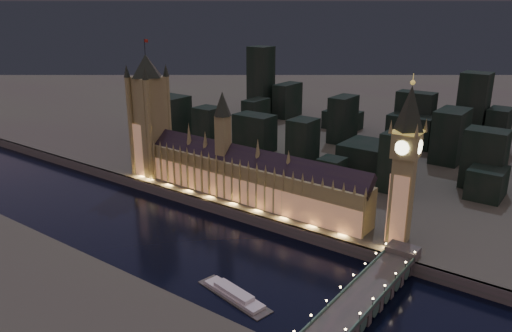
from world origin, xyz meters
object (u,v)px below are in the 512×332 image
Objects in this scene: palace_of_westminster at (243,174)px; river_boat at (234,294)px; elizabeth_tower at (406,152)px; victoria_tower at (149,109)px; westminster_bridge at (367,296)px.

palace_of_westminster reaches higher than river_boat.
elizabeth_tower reaches higher than palace_of_westminster.
victoria_tower is 243.62m from westminster_bridge.
palace_of_westminster is 105.24m from victoria_tower.
westminster_bridge is 68.68m from river_boat.
palace_of_westminster is 1.80× the size of victoria_tower.
victoria_tower is 0.99× the size of westminster_bridge.
river_boat is (167.57, -98.49, -61.80)m from victoria_tower.
river_boat is at bearing -151.10° from westminster_bridge.
victoria_tower is 1.10× the size of elizabeth_tower.
westminster_bridge is (227.57, -65.37, -57.36)m from victoria_tower.
westminster_bridge is 2.28× the size of river_boat.
river_boat is at bearing -117.11° from elizabeth_tower.
river_boat is at bearing -30.45° from victoria_tower.
victoria_tower is at bearing 149.55° from river_boat.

